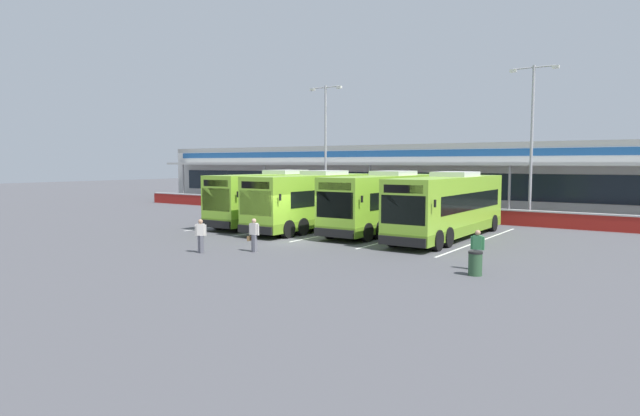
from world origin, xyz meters
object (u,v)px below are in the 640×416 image
object	(u,v)px
pedestrian_in_dark_coat	(201,235)
lamp_post_west	(326,140)
coach_bus_leftmost	(277,198)
pedestrian_child	(477,249)
coach_bus_right_centre	(449,207)
pedestrian_with_handbag	(254,234)
lamp_post_centre	(532,134)
coach_bus_left_centre	(316,201)
litter_bin	(475,263)
coach_bus_centre	(386,203)

from	to	relation	value
pedestrian_in_dark_coat	lamp_post_west	world-z (taller)	lamp_post_west
coach_bus_leftmost	pedestrian_child	size ratio (longest dim) A/B	7.52
coach_bus_leftmost	lamp_post_west	world-z (taller)	lamp_post_west
coach_bus_leftmost	coach_bus_right_centre	size ratio (longest dim) A/B	1.00
pedestrian_with_handbag	pedestrian_child	bearing A→B (deg)	9.40
coach_bus_right_centre	lamp_post_centre	size ratio (longest dim) A/B	1.11
pedestrian_child	lamp_post_centre	bearing A→B (deg)	97.50
coach_bus_left_centre	pedestrian_child	xyz separation A→B (m)	(13.20, -7.58, -0.91)
coach_bus_left_centre	lamp_post_centre	world-z (taller)	lamp_post_centre
coach_bus_leftmost	lamp_post_west	bearing A→B (deg)	105.10
pedestrian_with_handbag	coach_bus_right_centre	bearing A→B (deg)	58.79
coach_bus_leftmost	litter_bin	xyz separation A→B (m)	(17.34, -9.39, -1.32)
lamp_post_west	pedestrian_child	bearing A→B (deg)	-42.93
pedestrian_child	litter_bin	world-z (taller)	pedestrian_child
pedestrian_in_dark_coat	lamp_post_west	xyz separation A→B (m)	(-7.56, 21.81, 5.42)
pedestrian_in_dark_coat	lamp_post_west	distance (m)	23.71
pedestrian_with_handbag	lamp_post_centre	size ratio (longest dim) A/B	0.15
coach_bus_right_centre	litter_bin	bearing A→B (deg)	-63.08
coach_bus_left_centre	litter_bin	distance (m)	16.07
pedestrian_with_handbag	lamp_post_west	bearing A→B (deg)	115.07
lamp_post_centre	coach_bus_leftmost	bearing A→B (deg)	-145.49
coach_bus_left_centre	lamp_post_west	bearing A→B (deg)	121.32
coach_bus_left_centre	litter_bin	xyz separation A→B (m)	(13.48, -8.65, -1.32)
coach_bus_leftmost	coach_bus_centre	size ratio (longest dim) A/B	1.00
coach_bus_right_centre	pedestrian_in_dark_coat	world-z (taller)	coach_bus_right_centre
coach_bus_left_centre	coach_bus_right_centre	bearing A→B (deg)	3.65
coach_bus_centre	lamp_post_west	world-z (taller)	lamp_post_west
coach_bus_leftmost	pedestrian_in_dark_coat	size ratio (longest dim) A/B	7.52
coach_bus_leftmost	pedestrian_child	xyz separation A→B (m)	(17.06, -8.32, -0.91)
lamp_post_centre	coach_bus_right_centre	bearing A→B (deg)	-100.90
coach_bus_left_centre	coach_bus_leftmost	bearing A→B (deg)	169.09
coach_bus_left_centre	coach_bus_centre	size ratio (longest dim) A/B	1.00
pedestrian_in_dark_coat	lamp_post_centre	size ratio (longest dim) A/B	0.15
coach_bus_right_centre	coach_bus_centre	bearing A→B (deg)	170.42
coach_bus_left_centre	coach_bus_right_centre	world-z (taller)	same
coach_bus_left_centre	litter_bin	world-z (taller)	coach_bus_left_centre
coach_bus_leftmost	lamp_post_centre	size ratio (longest dim) A/B	1.11
lamp_post_west	coach_bus_left_centre	bearing A→B (deg)	-58.68
pedestrian_in_dark_coat	coach_bus_left_centre	bearing A→B (deg)	95.07
coach_bus_centre	coach_bus_right_centre	xyz separation A→B (m)	(4.36, -0.74, 0.00)
pedestrian_child	coach_bus_left_centre	bearing A→B (deg)	150.13
pedestrian_in_dark_coat	lamp_post_centre	distance (m)	24.51
pedestrian_child	litter_bin	xyz separation A→B (m)	(0.28, -1.07, -0.41)
coach_bus_leftmost	coach_bus_centre	world-z (taller)	same
lamp_post_west	pedestrian_with_handbag	bearing A→B (deg)	-64.93
lamp_post_centre	litter_bin	distance (m)	20.49
coach_bus_leftmost	coach_bus_left_centre	size ratio (longest dim) A/B	1.00
pedestrian_in_dark_coat	pedestrian_child	world-z (taller)	same
coach_bus_centre	pedestrian_with_handbag	world-z (taller)	coach_bus_centre
pedestrian_in_dark_coat	pedestrian_child	distance (m)	12.69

